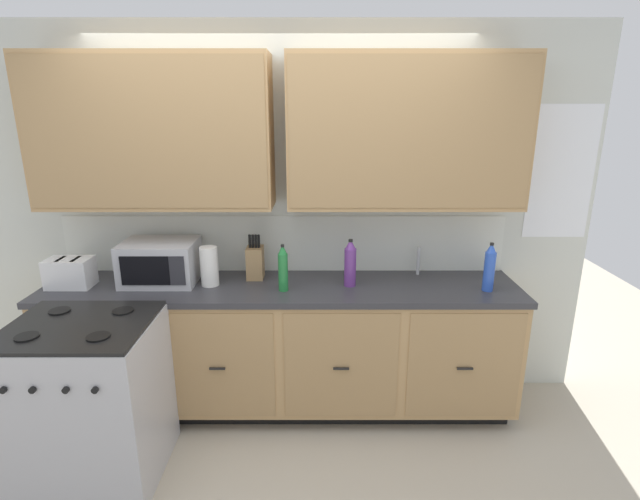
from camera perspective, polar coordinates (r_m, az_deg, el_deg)
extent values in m
plane|color=#B2A893|center=(3.40, -4.41, -20.73)|extent=(8.00, 8.00, 0.00)
cube|color=silver|center=(3.41, -4.07, 3.65)|extent=(4.30, 0.05, 2.59)
cube|color=silver|center=(3.43, -4.05, 0.76)|extent=(3.10, 0.01, 0.40)
cube|color=tan|center=(3.30, -18.92, 13.00)|extent=(1.50, 0.34, 0.95)
cube|color=#A58052|center=(3.13, -19.95, 12.76)|extent=(1.47, 0.01, 0.89)
cube|color=tan|center=(3.17, 10.40, 13.49)|extent=(1.50, 0.34, 0.95)
cube|color=#A58052|center=(3.00, 10.99, 13.29)|extent=(1.47, 0.01, 0.89)
cube|color=white|center=(3.70, 26.88, 8.12)|extent=(0.44, 0.01, 0.90)
cube|color=black|center=(3.64, -4.00, -16.96)|extent=(3.04, 0.48, 0.10)
cube|color=tan|center=(3.39, -4.19, -10.99)|extent=(3.10, 0.60, 0.78)
cube|color=#A88354|center=(3.42, -24.91, -12.34)|extent=(0.71, 0.01, 0.72)
cube|color=black|center=(3.41, -25.00, -12.54)|extent=(0.10, 0.01, 0.01)
cube|color=#A88354|center=(3.17, -11.79, -13.32)|extent=(0.71, 0.01, 0.72)
cube|color=black|center=(3.17, -11.84, -13.53)|extent=(0.10, 0.01, 0.01)
cube|color=#A88354|center=(3.11, 2.71, -13.61)|extent=(0.71, 0.01, 0.72)
cube|color=black|center=(3.10, 2.72, -13.83)|extent=(0.10, 0.01, 0.01)
cube|color=#A88354|center=(3.24, 16.91, -13.08)|extent=(0.71, 0.01, 0.72)
cube|color=black|center=(3.23, 16.97, -13.29)|extent=(0.10, 0.01, 0.01)
cube|color=#333338|center=(3.22, -4.35, -4.46)|extent=(3.13, 0.63, 0.04)
cube|color=#A8AAAF|center=(3.30, 12.23, -4.13)|extent=(0.56, 0.38, 0.02)
cube|color=#B7B7BC|center=(3.13, -25.31, -15.83)|extent=(0.76, 0.66, 0.92)
cube|color=black|center=(2.92, -26.45, -7.95)|extent=(0.74, 0.65, 0.02)
cylinder|color=black|center=(2.88, -31.12, -8.72)|extent=(0.12, 0.12, 0.01)
cylinder|color=black|center=(2.71, -24.52, -9.27)|extent=(0.12, 0.12, 0.01)
cylinder|color=black|center=(3.13, -28.18, -6.33)|extent=(0.12, 0.12, 0.01)
cylinder|color=black|center=(2.97, -22.02, -6.66)|extent=(0.12, 0.12, 0.01)
cylinder|color=black|center=(2.84, -33.14, -13.63)|extent=(0.03, 0.02, 0.03)
cylinder|color=black|center=(2.77, -30.64, -13.99)|extent=(0.03, 0.02, 0.03)
cylinder|color=black|center=(2.69, -27.62, -14.40)|extent=(0.03, 0.02, 0.03)
cylinder|color=black|center=(2.63, -24.84, -14.74)|extent=(0.03, 0.02, 0.03)
cube|color=#B7B7BC|center=(3.38, -18.10, -1.32)|extent=(0.48, 0.36, 0.28)
cube|color=black|center=(3.23, -19.76, -2.31)|extent=(0.31, 0.01, 0.19)
cube|color=#28282D|center=(3.17, -16.30, -2.36)|extent=(0.10, 0.01, 0.19)
cube|color=white|center=(3.54, -27.21, -2.37)|extent=(0.28, 0.18, 0.19)
cube|color=black|center=(3.53, -28.12, -0.95)|extent=(0.02, 0.13, 0.01)
cube|color=black|center=(3.49, -26.68, -0.97)|extent=(0.02, 0.13, 0.01)
cube|color=#9C794E|center=(3.32, -7.44, -1.49)|extent=(0.11, 0.14, 0.22)
cylinder|color=black|center=(3.27, -8.08, 1.04)|extent=(0.02, 0.02, 0.09)
cylinder|color=black|center=(3.27, -7.73, 1.04)|extent=(0.02, 0.02, 0.09)
cylinder|color=black|center=(3.26, -7.38, 1.04)|extent=(0.02, 0.02, 0.09)
cylinder|color=black|center=(3.26, -7.04, 1.05)|extent=(0.02, 0.02, 0.09)
cylinder|color=#B2B5BA|center=(3.43, 11.75, -1.27)|extent=(0.02, 0.02, 0.20)
cylinder|color=white|center=(3.24, -12.72, -1.87)|extent=(0.12, 0.12, 0.26)
cylinder|color=#663384|center=(3.15, 3.80, -2.06)|extent=(0.08, 0.08, 0.25)
cone|color=#663384|center=(3.11, 3.85, 0.70)|extent=(0.07, 0.07, 0.06)
cylinder|color=black|center=(3.10, 3.86, 1.12)|extent=(0.03, 0.03, 0.02)
cylinder|color=#237A38|center=(3.07, -4.16, -2.64)|extent=(0.06, 0.06, 0.24)
cone|color=#237A38|center=(3.03, -4.22, 0.10)|extent=(0.06, 0.06, 0.06)
cylinder|color=black|center=(3.02, -4.23, 0.51)|extent=(0.02, 0.02, 0.02)
cylinder|color=blue|center=(3.25, 19.56, -2.45)|extent=(0.07, 0.07, 0.25)
cone|color=blue|center=(3.20, 19.83, 0.24)|extent=(0.06, 0.06, 0.06)
cylinder|color=black|center=(3.19, 19.87, 0.64)|extent=(0.02, 0.02, 0.02)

